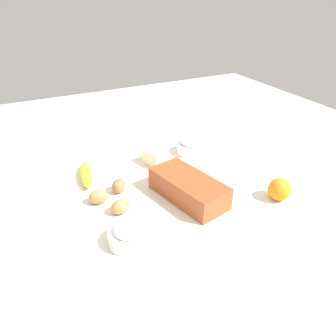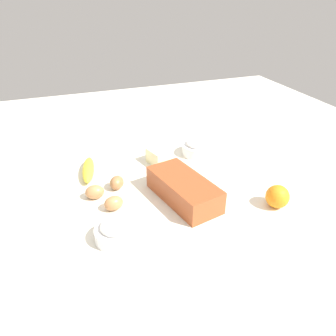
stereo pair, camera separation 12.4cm
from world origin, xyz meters
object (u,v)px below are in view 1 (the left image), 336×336
flour_bowl (129,235)px  egg_loose (120,207)px  sugar_bowl (192,146)px  orange_fruit (279,189)px  egg_beside_bowl (119,186)px  butter_block (156,157)px  egg_near_butter (98,197)px  banana (86,174)px  loaf_pan (189,188)px

flour_bowl → egg_loose: bearing=170.4°
sugar_bowl → egg_loose: 0.49m
orange_fruit → egg_loose: 0.53m
sugar_bowl → egg_beside_bowl: 0.41m
orange_fruit → butter_block: bearing=-147.2°
sugar_bowl → egg_beside_bowl: bearing=-69.0°
egg_near_butter → orange_fruit: bearing=65.5°
banana → butter_block: 0.28m
butter_block → egg_near_butter: size_ratio=1.39×
loaf_pan → sugar_bowl: loaf_pan is taller
egg_beside_bowl → loaf_pan: bearing=54.1°
loaf_pan → sugar_bowl: (-0.29, 0.18, -0.01)m
loaf_pan → egg_near_butter: size_ratio=4.67×
loaf_pan → flour_bowl: loaf_pan is taller
banana → egg_loose: (0.26, 0.04, 0.00)m
loaf_pan → egg_beside_bowl: (-0.14, -0.20, -0.02)m
banana → butter_block: size_ratio=2.11×
orange_fruit → butter_block: 0.49m
butter_block → egg_near_butter: (0.16, -0.29, -0.01)m
orange_fruit → sugar_bowl: bearing=-168.3°
egg_beside_bowl → egg_loose: 0.13m
orange_fruit → egg_near_butter: 0.61m
loaf_pan → egg_beside_bowl: bearing=-138.4°
sugar_bowl → egg_beside_bowl: sugar_bowl is taller
sugar_bowl → banana: 0.46m
sugar_bowl → orange_fruit: (0.43, 0.09, 0.01)m
sugar_bowl → banana: sugar_bowl is taller
banana → orange_fruit: bearing=52.4°
egg_loose → banana: bearing=-170.2°
flour_bowl → sugar_bowl: bearing=132.9°
sugar_bowl → egg_beside_bowl: (0.15, -0.38, -0.01)m
loaf_pan → orange_fruit: (0.14, 0.27, -0.00)m
banana → egg_loose: egg_loose is taller
sugar_bowl → butter_block: sugar_bowl is taller
butter_block → egg_beside_bowl: bearing=-57.8°
loaf_pan → egg_loose: size_ratio=4.77×
flour_bowl → orange_fruit: orange_fruit is taller
sugar_bowl → butter_block: bearing=-83.9°
loaf_pan → egg_near_butter: bearing=-123.7°
sugar_bowl → egg_near_butter: sugar_bowl is taller
loaf_pan → butter_block: loaf_pan is taller
sugar_bowl → egg_beside_bowl: size_ratio=2.06×
loaf_pan → egg_loose: loaf_pan is taller
banana → egg_near_butter: size_ratio=2.94×
loaf_pan → butter_block: bearing=166.9°
egg_beside_bowl → banana: bearing=-149.3°
butter_block → egg_loose: (0.25, -0.24, -0.01)m
banana → orange_fruit: orange_fruit is taller
butter_block → egg_loose: size_ratio=1.42×
egg_beside_bowl → sugar_bowl: bearing=111.0°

